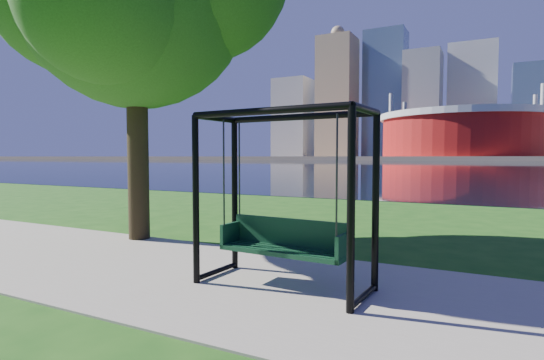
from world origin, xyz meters
The scene contains 7 objects.
ground centered at (0.00, 0.00, 0.00)m, with size 900.00×900.00×0.00m, color #1E5114.
path centered at (0.00, -0.50, 0.01)m, with size 120.00×4.00×0.03m, color #9E937F.
river centered at (0.00, 102.00, 0.01)m, with size 900.00×180.00×0.02m, color black.
far_bank centered at (0.00, 306.00, 1.00)m, with size 900.00×228.00×2.00m, color #937F60.
stadium centered at (-10.00, 235.00, 14.23)m, with size 83.00×83.00×32.00m.
skyline centered at (-4.27, 319.39, 35.89)m, with size 392.00×66.00×96.50m.
swing centered at (0.60, -0.44, 1.22)m, with size 2.52×1.21×2.53m.
Camera 1 is at (3.20, -5.84, 1.88)m, focal length 28.00 mm.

